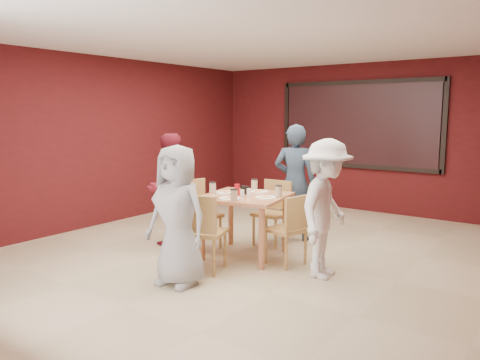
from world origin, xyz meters
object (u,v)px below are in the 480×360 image
Objects in this scene: diner_front at (177,216)px; diner_left at (169,189)px; chair_front at (202,229)px; chair_left at (198,210)px; diner_right at (326,209)px; chair_back at (274,208)px; dining_table at (245,203)px; chair_right at (290,226)px; diner_back at (295,182)px.

diner_front is 0.97× the size of diner_left.
chair_left is (-0.74, 0.75, 0.00)m from chair_front.
diner_right is at bearing 30.85° from chair_front.
chair_left is at bearing 134.29° from chair_front.
chair_back is 1.49m from diner_right.
diner_left reaches higher than chair_back.
diner_left is (-1.22, 0.70, 0.26)m from chair_front.
chair_front is 0.59× the size of diner_left.
diner_left is at bearing -174.06° from dining_table.
chair_front is 1.55m from chair_back.
chair_front is 1.45m from diner_right.
diner_right is (1.20, -0.10, 0.09)m from dining_table.
dining_table reaches higher than chair_left.
diner_left reaches higher than diner_front.
diner_right is (0.52, -0.10, 0.29)m from chair_right.
dining_table is 1.21m from diner_right.
chair_left is 1.44m from diner_front.
diner_back reaches higher than diner_front.
chair_front is at bearing 114.24° from diner_right.
chair_right is 0.60m from diner_right.
chair_left is 1.44m from chair_right.
diner_front is at bearing 48.33° from diner_left.
diner_right reaches higher than chair_front.
diner_left is 1.00× the size of diner_right.
chair_left is (-0.74, -0.80, 0.02)m from chair_back.
diner_front is (0.77, -1.20, 0.23)m from chair_left.
diner_back is at bearing 83.35° from diner_front.
chair_right is at bearing 72.35° from diner_right.
diner_front is (0.03, -0.44, 0.24)m from chair_front.
diner_front reaches higher than chair_right.
chair_left is 0.60× the size of diner_right.
diner_right is (1.22, 0.73, 0.26)m from chair_front.
chair_left reaches higher than chair_front.
chair_front is 1.43m from diner_left.
diner_left reaches higher than chair_right.
chair_left is at bearing 82.64° from diner_right.
diner_front is (0.02, -2.00, 0.25)m from chair_back.
diner_back reaches higher than chair_front.
diner_right is at bearing -34.23° from chair_back.
chair_left is at bearing 96.86° from diner_left.
chair_front is at bearing 89.90° from diner_front.
chair_back is 0.57× the size of diner_left.
diner_front is 2.38m from diner_back.
chair_back is at bearing 47.06° from chair_left.
diner_back is 1.08× the size of diner_right.
diner_left reaches higher than dining_table.
diner_back is 1.84m from diner_left.
diner_back is 1.08× the size of diner_left.
chair_front is 0.59× the size of diner_right.
chair_front is 0.55× the size of diner_back.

